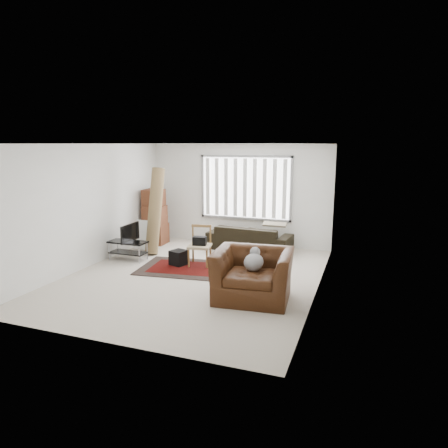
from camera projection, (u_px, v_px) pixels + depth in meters
The scene contains 11 objects.
room at pixel (204, 189), 8.40m from camera, with size 6.00×6.02×2.71m.
persian_rug at pixel (189, 268), 8.79m from camera, with size 2.29×1.66×0.02m.
tv_stand at pixel (128, 246), 9.39m from camera, with size 0.91×0.41×0.45m.
tv at pixel (127, 233), 9.32m from camera, with size 0.73×0.10×0.42m, color black.
subwoofer at pixel (179, 258), 9.00m from camera, with size 0.33×0.33×0.33m, color black.
moving_boxes at pixel (155, 219), 10.89m from camera, with size 0.63×0.58×1.49m.
white_flatpack at pixel (146, 235), 10.32m from camera, with size 0.60×0.09×0.76m, color silver.
rolled_rug at pixel (155, 211), 9.89m from camera, with size 0.32×0.32×2.12m, color olive.
sofa at pixel (250, 234), 10.30m from camera, with size 2.15×0.93×0.83m, color black.
side_chair at pixel (200, 244), 8.94m from camera, with size 0.56×0.56×0.90m.
armchair at pixel (253, 271), 7.01m from camera, with size 1.45×1.30×1.00m.
Camera 1 is at (3.27, -7.23, 2.69)m, focal length 32.00 mm.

